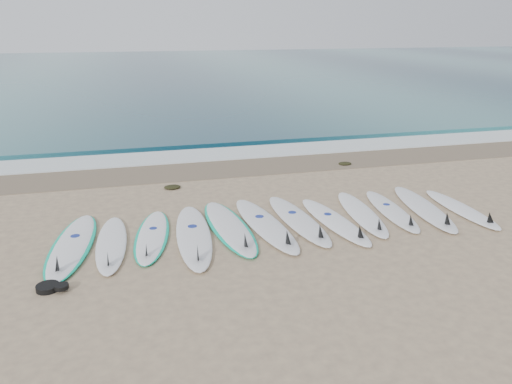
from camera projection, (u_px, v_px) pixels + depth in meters
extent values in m
plane|color=tan|center=(282.00, 226.00, 9.28)|extent=(120.00, 120.00, 0.00)
cube|color=#225A65|center=(158.00, 70.00, 39.04)|extent=(120.00, 55.00, 0.03)
cube|color=#71604B|center=(235.00, 167.00, 13.03)|extent=(120.00, 1.80, 0.01)
cube|color=silver|center=(225.00, 154.00, 14.31)|extent=(120.00, 1.40, 0.04)
cube|color=#225A65|center=(215.00, 141.00, 15.68)|extent=(120.00, 1.00, 0.10)
ellipsoid|color=white|center=(72.00, 245.00, 8.40)|extent=(0.88, 2.78, 0.09)
ellipsoid|color=#00C593|center=(72.00, 245.00, 8.40)|extent=(0.98, 2.81, 0.06)
cone|color=black|center=(57.00, 263.00, 7.41)|extent=(0.26, 0.32, 0.29)
cylinder|color=navy|center=(75.00, 236.00, 8.63)|extent=(0.17, 0.17, 0.01)
ellipsoid|color=white|center=(111.00, 243.00, 8.48)|extent=(0.58, 2.44, 0.08)
cone|color=black|center=(108.00, 258.00, 7.61)|extent=(0.21, 0.26, 0.26)
ellipsoid|color=white|center=(152.00, 235.00, 8.78)|extent=(0.85, 2.42, 0.08)
ellipsoid|color=#00C593|center=(152.00, 236.00, 8.79)|extent=(0.93, 2.45, 0.05)
cone|color=black|center=(146.00, 249.00, 7.92)|extent=(0.24, 0.28, 0.25)
cylinder|color=navy|center=(153.00, 228.00, 8.99)|extent=(0.16, 0.16, 0.01)
ellipsoid|color=white|center=(193.00, 235.00, 8.79)|extent=(0.80, 2.93, 0.09)
cone|color=black|center=(198.00, 252.00, 7.75)|extent=(0.27, 0.32, 0.31)
cylinder|color=navy|center=(192.00, 226.00, 9.03)|extent=(0.18, 0.18, 0.01)
ellipsoid|color=white|center=(229.00, 226.00, 9.15)|extent=(0.76, 2.77, 0.09)
ellipsoid|color=#00C593|center=(229.00, 227.00, 9.15)|extent=(0.85, 2.80, 0.06)
cone|color=black|center=(245.00, 240.00, 8.20)|extent=(0.25, 0.31, 0.29)
ellipsoid|color=white|center=(265.00, 224.00, 9.26)|extent=(0.88, 2.88, 0.09)
cone|color=black|center=(288.00, 237.00, 8.29)|extent=(0.27, 0.33, 0.30)
cylinder|color=navy|center=(259.00, 216.00, 9.49)|extent=(0.18, 0.18, 0.01)
ellipsoid|color=white|center=(297.00, 219.00, 9.49)|extent=(0.75, 2.75, 0.09)
cone|color=black|center=(320.00, 231.00, 8.55)|extent=(0.25, 0.30, 0.29)
cylinder|color=navy|center=(292.00, 212.00, 9.71)|extent=(0.17, 0.17, 0.01)
ellipsoid|color=white|center=(334.00, 221.00, 9.43)|extent=(0.77, 2.58, 0.08)
cone|color=black|center=(360.00, 232.00, 8.55)|extent=(0.24, 0.29, 0.27)
cylinder|color=navy|center=(328.00, 214.00, 9.63)|extent=(0.16, 0.16, 0.01)
ellipsoid|color=white|center=(361.00, 213.00, 9.81)|extent=(0.81, 2.57, 0.08)
cone|color=black|center=(379.00, 224.00, 8.90)|extent=(0.24, 0.29, 0.27)
ellipsoid|color=white|center=(391.00, 210.00, 9.96)|extent=(0.74, 2.43, 0.08)
cone|color=black|center=(411.00, 220.00, 9.09)|extent=(0.23, 0.28, 0.26)
cylinder|color=navy|center=(386.00, 204.00, 10.16)|extent=(0.15, 0.15, 0.01)
ellipsoid|color=white|center=(423.00, 207.00, 10.09)|extent=(0.94, 2.77, 0.09)
cone|color=black|center=(447.00, 218.00, 9.10)|extent=(0.27, 0.32, 0.29)
ellipsoid|color=white|center=(460.00, 208.00, 10.05)|extent=(0.51, 2.35, 0.08)
cone|color=black|center=(490.00, 217.00, 9.22)|extent=(0.20, 0.25, 0.25)
ellipsoid|color=black|center=(172.00, 187.00, 11.37)|extent=(0.38, 0.29, 0.07)
ellipsoid|color=black|center=(345.00, 163.00, 13.27)|extent=(0.36, 0.28, 0.07)
cylinder|color=black|center=(48.00, 287.00, 7.06)|extent=(0.32, 0.32, 0.08)
cylinder|color=black|center=(61.00, 287.00, 7.00)|extent=(0.20, 0.20, 0.06)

